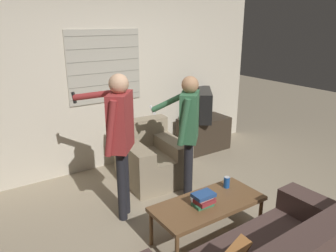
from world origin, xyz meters
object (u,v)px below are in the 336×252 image
armchair_beige (150,158)px  tv (204,104)px  coffee_table (208,205)px  person_right_standing (188,124)px  book_stack (204,199)px  spare_remote (193,201)px  soda_can (227,182)px  person_left_standing (120,130)px

armchair_beige → tv: 1.50m
armchair_beige → coffee_table: 1.49m
coffee_table → person_right_standing: (0.33, 0.79, 0.60)m
book_stack → coffee_table: bearing=15.2°
coffee_table → spare_remote: 0.16m
tv → person_right_standing: person_right_standing is taller
armchair_beige → spare_remote: bearing=81.4°
coffee_table → soda_can: (0.36, 0.12, 0.10)m
tv → person_left_standing: person_left_standing is taller
armchair_beige → person_left_standing: person_left_standing is taller
soda_can → person_left_standing: bearing=141.3°
person_right_standing → book_stack: 1.03m
coffee_table → person_left_standing: person_left_standing is taller
book_stack → soda_can: bearing=18.1°
soda_can → tv: bearing=57.0°
tv → spare_remote: 2.52m
armchair_beige → person_right_standing: (0.13, -0.69, 0.66)m
armchair_beige → soda_can: (0.17, -1.36, 0.16)m
armchair_beige → book_stack: bearing=84.0°
armchair_beige → tv: tv is taller
person_right_standing → soda_can: (0.04, -0.67, -0.50)m
armchair_beige → spare_remote: armchair_beige is taller
person_right_standing → book_stack: size_ratio=7.05×
tv → person_right_standing: size_ratio=0.49×
armchair_beige → person_right_standing: bearing=105.5°
person_left_standing → soda_can: 1.30m
tv → spare_remote: size_ratio=5.73×
spare_remote → tv: bearing=73.8°
tv → book_stack: tv is taller
armchair_beige → book_stack: size_ratio=4.34×
person_right_standing → soda_can: person_right_standing is taller
book_stack → spare_remote: (-0.05, 0.10, -0.06)m
armchair_beige → spare_remote: 1.44m
person_left_standing → soda_can: bearing=-87.7°
book_stack → soda_can: 0.47m
person_right_standing → coffee_table: bearing=-159.7°
spare_remote → coffee_table: bearing=-5.9°
armchair_beige → tv: size_ratio=1.25×
person_right_standing → soda_can: bearing=-134.1°
armchair_beige → tv: bearing=-156.9°
coffee_table → person_left_standing: 1.21m
tv → person_right_standing: 1.67m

